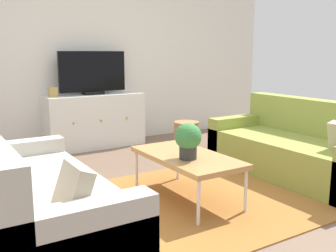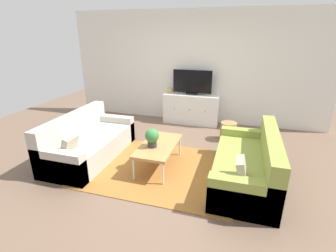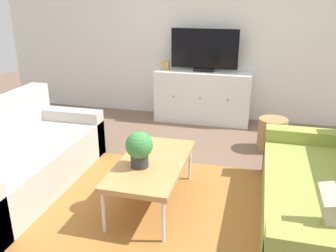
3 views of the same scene
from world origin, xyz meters
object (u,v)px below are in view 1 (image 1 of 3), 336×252
Objects in this scene: couch_left_side at (26,204)px; tv_console at (95,121)px; couch_right_side at (300,150)px; potted_plant at (188,139)px; coffee_table at (187,158)px; flat_screen_tv at (93,73)px; mantel_clock at (53,92)px; wicker_basket at (186,136)px.

couch_left_side is 2.79m from tv_console.
potted_plant is at bearing -176.68° from couch_right_side.
tv_console is (0.06, 2.35, -0.02)m from coffee_table.
mantel_clock is (-0.56, -0.02, -0.23)m from flat_screen_tv.
couch_right_side reaches higher than potted_plant.
couch_right_side is 14.57× the size of mantel_clock.
couch_left_side is 1.37m from potted_plant.
couch_left_side is 1.40m from coffee_table.
couch_right_side is 1.39× the size of tv_console.
potted_plant is 0.23× the size of tv_console.
tv_console is at bearing -0.00° from mantel_clock.
wicker_basket is (0.99, -0.85, -0.84)m from flat_screen_tv.
potted_plant is at bearing -93.04° from flat_screen_tv.
tv_console is at bearing 139.86° from wicker_basket.
tv_console is at bearing 120.93° from couch_right_side.
coffee_table is 0.24m from potted_plant.
couch_right_side is at bearing -59.07° from tv_console.
coffee_table is at bearing 59.63° from potted_plant.
coffee_table is at bearing -91.53° from tv_console.
couch_left_side is 2.89m from wicker_basket.
flat_screen_tv reaches higher than couch_right_side.
tv_console is (-1.42, 2.37, 0.10)m from couch_right_side.
couch_left_side reaches higher than potted_plant.
couch_right_side is at bearing -1.08° from coffee_table.
couch_right_side is 3.14m from mantel_clock.
wicker_basket is at bearing -40.82° from flat_screen_tv.
potted_plant is 2.53m from flat_screen_tv.
tv_console is at bearing -90.00° from flat_screen_tv.
flat_screen_tv is at bearing 58.71° from couch_left_side.
couch_left_side is 2.91m from flat_screen_tv.
couch_left_side is 2.00× the size of flat_screen_tv.
couch_left_side is 1.00× the size of couch_right_side.
potted_plant is at bearing -93.06° from tv_console.
mantel_clock is (-0.56, 0.00, 0.44)m from tv_console.
flat_screen_tv is 7.29× the size of mantel_clock.
tv_console is 1.30m from wicker_basket.
couch_left_side is 14.57× the size of mantel_clock.
couch_left_side is at bearing -178.85° from coffee_table.
mantel_clock is (-1.99, 2.37, 0.54)m from couch_right_side.
wicker_basket is (0.99, -0.83, -0.18)m from tv_console.
wicker_basket is (2.44, 1.54, -0.07)m from couch_left_side.
mantel_clock reaches higher than couch_left_side.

